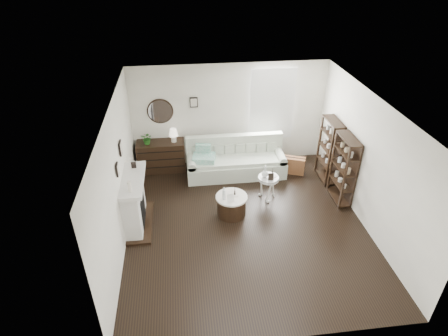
{
  "coord_description": "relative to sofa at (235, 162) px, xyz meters",
  "views": [
    {
      "loc": [
        -1.22,
        -6.13,
        5.26
      ],
      "look_at": [
        -0.37,
        0.8,
        0.95
      ],
      "focal_mm": 30.0,
      "sensor_mm": 36.0,
      "label": 1
    }
  ],
  "objects": [
    {
      "name": "bottle_drum",
      "position": [
        -0.52,
        -1.78,
        0.31
      ],
      "size": [
        0.07,
        0.07,
        0.3
      ],
      "primitive_type": "cylinder",
      "color": "silver",
      "rests_on": "drum_table"
    },
    {
      "name": "fireplace",
      "position": [
        -2.4,
        -1.78,
        0.22
      ],
      "size": [
        0.5,
        1.4,
        1.84
      ],
      "color": "silver",
      "rests_on": "ground"
    },
    {
      "name": "drum_table",
      "position": [
        -0.34,
        -1.7,
        -0.08
      ],
      "size": [
        0.69,
        0.69,
        0.48
      ],
      "rotation": [
        0.0,
        0.0,
        0.29
      ],
      "color": "black",
      "rests_on": "ground"
    },
    {
      "name": "sofa",
      "position": [
        0.0,
        0.0,
        0.0
      ],
      "size": [
        2.51,
        0.87,
        0.97
      ],
      "color": "beige",
      "rests_on": "ground"
    },
    {
      "name": "card_frame_drum",
      "position": [
        -0.39,
        -1.87,
        0.25
      ],
      "size": [
        0.15,
        0.09,
        0.18
      ],
      "primitive_type": "cube",
      "rotation": [
        -0.21,
        0.0,
        0.28
      ],
      "color": "silver",
      "rests_on": "drum_table"
    },
    {
      "name": "dresser",
      "position": [
        -1.9,
        0.39,
        0.08
      ],
      "size": [
        1.22,
        0.52,
        0.81
      ],
      "color": "black",
      "rests_on": "ground"
    },
    {
      "name": "eiffel_drum",
      "position": [
        -0.27,
        -1.65,
        0.24
      ],
      "size": [
        0.12,
        0.12,
        0.17
      ],
      "primitive_type": null,
      "rotation": [
        0.0,
        0.0,
        -0.23
      ],
      "color": "black",
      "rests_on": "drum_table"
    },
    {
      "name": "pedestal_table",
      "position": [
        0.58,
        -1.2,
        0.22
      ],
      "size": [
        0.49,
        0.49,
        0.59
      ],
      "rotation": [
        0.0,
        0.0,
        -0.07
      ],
      "color": "silver",
      "rests_on": "ground"
    },
    {
      "name": "shelf_unit_near",
      "position": [
        2.25,
        -1.43,
        0.48
      ],
      "size": [
        0.3,
        0.8,
        1.6
      ],
      "color": "black",
      "rests_on": "ground"
    },
    {
      "name": "potted_plant",
      "position": [
        -2.2,
        0.34,
        0.65
      ],
      "size": [
        0.36,
        0.33,
        0.32
      ],
      "primitive_type": "imported",
      "rotation": [
        0.0,
        0.0,
        -0.35
      ],
      "color": "#215919",
      "rests_on": "dresser"
    },
    {
      "name": "card_frame_ped",
      "position": [
        0.6,
        -1.33,
        0.35
      ],
      "size": [
        0.13,
        0.06,
        0.17
      ],
      "primitive_type": "cube",
      "rotation": [
        -0.21,
        0.0,
        -0.09
      ],
      "color": "black",
      "rests_on": "pedestal_table"
    },
    {
      "name": "shelf_unit_far",
      "position": [
        2.25,
        -0.53,
        0.48
      ],
      "size": [
        0.3,
        0.8,
        1.6
      ],
      "color": "black",
      "rests_on": "ground"
    },
    {
      "name": "suitcase",
      "position": [
        1.45,
        -0.16,
        -0.1
      ],
      "size": [
        0.71,
        0.46,
        0.45
      ],
      "primitive_type": "cube",
      "rotation": [
        0.0,
        0.0,
        -0.39
      ],
      "color": "brown",
      "rests_on": "ground"
    },
    {
      "name": "eiffel_ped",
      "position": [
        0.68,
        -1.17,
        0.36
      ],
      "size": [
        0.11,
        0.11,
        0.18
      ],
      "primitive_type": null,
      "rotation": [
        0.0,
        0.0,
        0.1
      ],
      "color": "black",
      "rests_on": "pedestal_table"
    },
    {
      "name": "table_lamp",
      "position": [
        -1.54,
        0.39,
        0.67
      ],
      "size": [
        0.29,
        0.29,
        0.36
      ],
      "primitive_type": null,
      "rotation": [
        0.0,
        0.0,
        -0.35
      ],
      "color": "beige",
      "rests_on": "dresser"
    },
    {
      "name": "quilt",
      "position": [
        -0.82,
        -0.13,
        0.25
      ],
      "size": [
        0.62,
        0.54,
        0.14
      ],
      "primitive_type": "cube",
      "rotation": [
        0.0,
        0.0,
        -0.19
      ],
      "color": "#238255",
      "rests_on": "sofa"
    },
    {
      "name": "room",
      "position": [
        0.65,
        0.62,
        1.27
      ],
      "size": [
        5.5,
        5.5,
        5.5
      ],
      "color": "black",
      "rests_on": "ground"
    },
    {
      "name": "flask_ped",
      "position": [
        0.5,
        -1.18,
        0.41
      ],
      "size": [
        0.16,
        0.16,
        0.29
      ],
      "primitive_type": null,
      "color": "silver",
      "rests_on": "pedestal_table"
    }
  ]
}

